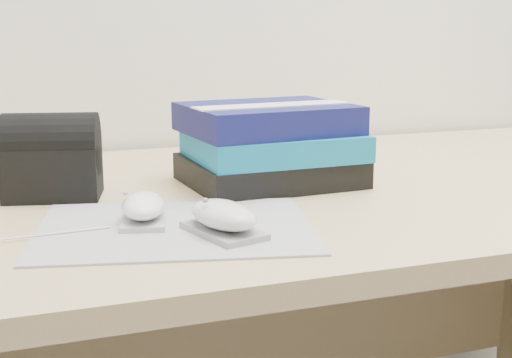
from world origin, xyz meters
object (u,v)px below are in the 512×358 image
object	(u,v)px
book_stack	(270,145)
pouch	(52,157)
desk	(261,312)
mouse_rear	(144,208)
mouse_front	(224,218)

from	to	relation	value
book_stack	pouch	world-z (taller)	book_stack
desk	mouse_rear	bearing A→B (deg)	-137.93
mouse_rear	mouse_front	world-z (taller)	mouse_front
mouse_front	book_stack	xyz separation A→B (m)	(0.15, 0.25, 0.04)
mouse_rear	mouse_front	size ratio (longest dim) A/B	0.91
book_stack	pouch	size ratio (longest dim) A/B	1.79
mouse_rear	pouch	world-z (taller)	pouch
desk	book_stack	distance (m)	0.30
desk	mouse_rear	xyz separation A→B (m)	(-0.23, -0.21, 0.26)
mouse_front	desk	bearing A→B (deg)	62.16
pouch	desk	bearing A→B (deg)	4.73
book_stack	pouch	xyz separation A→B (m)	(-0.33, 0.02, -0.00)
pouch	mouse_rear	bearing A→B (deg)	-62.78
mouse_rear	mouse_front	xyz separation A→B (m)	(0.08, -0.08, 0.00)
desk	pouch	world-z (taller)	pouch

